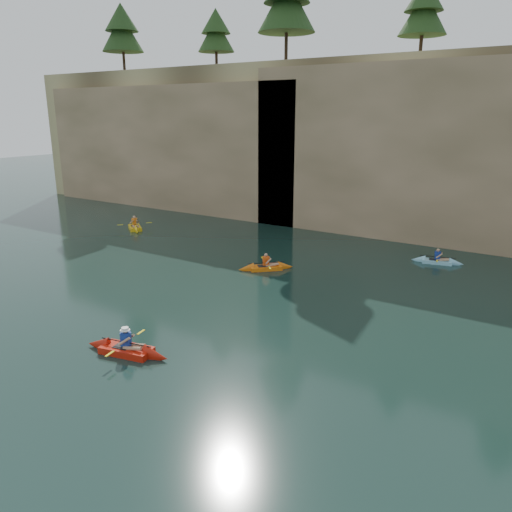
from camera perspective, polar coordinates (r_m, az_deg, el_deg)
The scene contains 10 objects.
ground at distance 15.98m, azimuth -11.59°, elevation -14.39°, with size 160.00×160.00×0.00m, color black.
cliff at distance 40.89m, azimuth 19.34°, elevation 12.37°, with size 70.00×16.00×12.00m, color tan.
cliff_slab_west at distance 44.06m, azimuth -10.13°, elevation 12.27°, with size 26.00×2.40×10.56m, color tan.
cliff_slab_center at distance 33.25m, azimuth 19.47°, elevation 11.19°, with size 24.00×2.40×11.40m, color tan.
sea_cave_west at distance 42.58m, azimuth -8.52°, elevation 7.78°, with size 4.50×1.00×4.00m, color black.
sea_cave_center at distance 35.09m, azimuth 9.04°, elevation 5.34°, with size 3.50×1.00×3.20m, color black.
main_kayaker at distance 18.05m, azimuth -14.57°, elevation -10.29°, with size 3.33×2.19×1.21m.
kayaker_orange at distance 26.41m, azimuth 1.13°, elevation -1.29°, with size 2.59×2.53×1.12m.
kayaker_yellow at distance 36.59m, azimuth -13.67°, elevation 3.20°, with size 2.86×2.40×1.24m.
kayaker_ltblue_mid at distance 29.28m, azimuth 19.98°, elevation -0.55°, with size 2.82×2.06×1.04m.
Camera 1 is at (9.95, -9.61, 8.02)m, focal length 35.00 mm.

